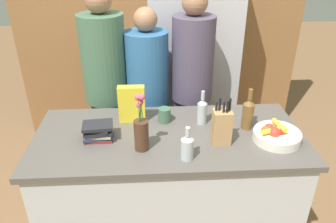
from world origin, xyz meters
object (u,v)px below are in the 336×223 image
(fruit_bowl, at_px, (276,134))
(knife_block, at_px, (222,126))
(bottle_vinegar, at_px, (248,113))
(person_in_blue, at_px, (148,92))
(bottle_wine, at_px, (202,111))
(refrigerator, at_px, (192,56))
(bottle_oil, at_px, (187,147))
(cereal_box, at_px, (132,104))
(person_at_sink, at_px, (106,83))
(flower_vase, at_px, (141,131))
(coffee_mug, at_px, (165,115))
(person_in_red_tee, at_px, (192,82))
(book_stack, at_px, (99,131))

(fruit_bowl, xyz_separation_m, knife_block, (-0.36, -0.01, 0.08))
(bottle_vinegar, distance_m, person_in_blue, 0.93)
(bottle_vinegar, bearing_deg, bottle_wine, 164.51)
(refrigerator, distance_m, bottle_wine, 1.10)
(bottle_oil, height_order, bottle_wine, bottle_wine)
(bottle_wine, relative_size, person_in_blue, 0.15)
(knife_block, distance_m, cereal_box, 0.65)
(cereal_box, height_order, person_at_sink, person_at_sink)
(bottle_vinegar, bearing_deg, flower_vase, -163.46)
(refrigerator, bearing_deg, fruit_bowl, -73.95)
(fruit_bowl, bearing_deg, bottle_vinegar, 131.97)
(bottle_vinegar, bearing_deg, coffee_mug, 167.78)
(knife_block, height_order, person_in_red_tee, person_in_red_tee)
(book_stack, relative_size, bottle_wine, 0.86)
(knife_block, height_order, flower_vase, flower_vase)
(refrigerator, xyz_separation_m, fruit_bowl, (0.39, -1.35, -0.09))
(flower_vase, height_order, book_stack, flower_vase)
(bottle_vinegar, xyz_separation_m, person_at_sink, (-1.02, 0.61, -0.02))
(coffee_mug, xyz_separation_m, bottle_wine, (0.26, -0.04, 0.04))
(person_at_sink, relative_size, person_in_red_tee, 1.02)
(bottle_wine, bearing_deg, refrigerator, 86.89)
(coffee_mug, xyz_separation_m, book_stack, (-0.44, -0.20, 0.00))
(person_at_sink, bearing_deg, cereal_box, -72.88)
(bottle_oil, bearing_deg, coffee_mug, 103.63)
(flower_vase, distance_m, bottle_oil, 0.30)
(cereal_box, relative_size, person_at_sink, 0.15)
(flower_vase, distance_m, person_in_blue, 0.85)
(flower_vase, bearing_deg, refrigerator, 71.13)
(book_stack, xyz_separation_m, person_in_red_tee, (0.70, 0.71, 0.02))
(knife_block, distance_m, person_at_sink, 1.13)
(book_stack, xyz_separation_m, bottle_oil, (0.55, -0.25, 0.03))
(book_stack, xyz_separation_m, person_at_sink, (-0.02, 0.69, 0.04))
(person_in_blue, distance_m, person_in_red_tee, 0.39)
(fruit_bowl, height_order, book_stack, book_stack)
(refrigerator, height_order, person_in_blue, refrigerator)
(fruit_bowl, height_order, bottle_vinegar, bottle_vinegar)
(bottle_vinegar, bearing_deg, refrigerator, 101.44)
(cereal_box, height_order, coffee_mug, cereal_box)
(refrigerator, distance_m, person_in_red_tee, 0.56)
(knife_block, distance_m, bottle_vinegar, 0.27)
(flower_vase, distance_m, book_stack, 0.32)
(cereal_box, bearing_deg, bottle_vinegar, -10.34)
(bottle_vinegar, bearing_deg, cereal_box, 169.66)
(book_stack, bearing_deg, person_in_blue, 65.52)
(bottle_wine, distance_m, person_in_blue, 0.67)
(person_at_sink, height_order, person_in_red_tee, person_at_sink)
(book_stack, bearing_deg, bottle_wine, 13.14)
(bottle_oil, height_order, person_at_sink, person_at_sink)
(knife_block, height_order, cereal_box, knife_block)
(person_at_sink, bearing_deg, book_stack, -97.27)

